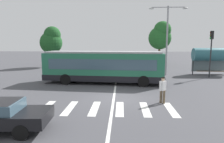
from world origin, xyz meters
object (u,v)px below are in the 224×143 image
pedestrian_crossing_street (163,88)px  twin_arm_street_lamp (167,33)px  traffic_light_far_corner (211,47)px  bus_stop_shelter (212,55)px  parked_car_blue (75,64)px  background_tree_right (161,36)px  parked_car_charcoal (93,64)px  parked_car_red (111,63)px  parked_car_silver (129,64)px  parked_car_white (147,64)px  background_tree_left (51,40)px  city_transit_bus (104,67)px

pedestrian_crossing_street → twin_arm_street_lamp: 12.52m
traffic_light_far_corner → bus_stop_shelter: size_ratio=1.15×
parked_car_blue → background_tree_right: bearing=19.1°
parked_car_blue → parked_car_charcoal: same height
parked_car_red → twin_arm_street_lamp: 10.24m
parked_car_charcoal → parked_car_silver: size_ratio=1.00×
bus_stop_shelter → pedestrian_crossing_street: bearing=-124.3°
parked_car_blue → parked_car_red: (5.44, 0.60, 0.00)m
parked_car_red → traffic_light_far_corner: traffic_light_far_corner is taller
parked_car_white → twin_arm_street_lamp: 7.28m
background_tree_right → pedestrian_crossing_street: bearing=-100.0°
parked_car_red → twin_arm_street_lamp: (6.97, -6.16, 4.28)m
parked_car_silver → background_tree_right: bearing=38.1°
bus_stop_shelter → parked_car_charcoal: bearing=162.0°
parked_car_silver → twin_arm_street_lamp: (4.21, -6.06, 4.28)m
background_tree_right → parked_car_silver: bearing=-141.9°
parked_car_blue → background_tree_left: size_ratio=0.70×
background_tree_right → parked_car_white: bearing=-120.8°
parked_car_white → parked_car_charcoal: bearing=-179.0°
parked_car_white → traffic_light_far_corner: traffic_light_far_corner is taller
background_tree_right → city_transit_bus: bearing=-118.0°
bus_stop_shelter → parked_car_white: bearing=144.7°
traffic_light_far_corner → background_tree_right: background_tree_right is taller
bus_stop_shelter → background_tree_right: background_tree_right is taller
parked_car_white → background_tree_right: background_tree_right is taller
parked_car_charcoal → background_tree_right: background_tree_right is taller
parked_car_charcoal → city_transit_bus: bearing=-76.6°
parked_car_red → parked_car_white: (5.39, -0.49, 0.00)m
parked_car_charcoal → parked_car_white: size_ratio=1.00×
city_transit_bus → background_tree_right: background_tree_right is taller
traffic_light_far_corner → twin_arm_street_lamp: size_ratio=0.64×
city_transit_bus → parked_car_charcoal: city_transit_bus is taller
parked_car_red → traffic_light_far_corner: bearing=-33.6°
city_transit_bus → pedestrian_crossing_street: bearing=-55.4°
parked_car_charcoal → background_tree_left: size_ratio=0.70×
parked_car_charcoal → background_tree_right: size_ratio=0.61×
parked_car_white → parked_car_red: bearing=174.8°
twin_arm_street_lamp → background_tree_left: size_ratio=1.25×
parked_car_charcoal → twin_arm_street_lamp: twin_arm_street_lamp is taller
parked_car_white → background_tree_left: bearing=171.9°
city_transit_bus → bus_stop_shelter: (12.62, 5.80, 0.83)m
city_transit_bus → background_tree_left: 16.36m
parked_car_blue → background_tree_right: 15.00m
parked_car_silver → background_tree_left: bearing=171.9°
parked_car_blue → parked_car_charcoal: bearing=-0.6°
parked_car_silver → parked_car_white: bearing=-8.2°
parked_car_blue → parked_car_silver: same height
parked_car_red → twin_arm_street_lamp: size_ratio=0.56×
pedestrian_crossing_street → parked_car_red: pedestrian_crossing_street is taller
city_transit_bus → parked_car_white: size_ratio=2.55×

